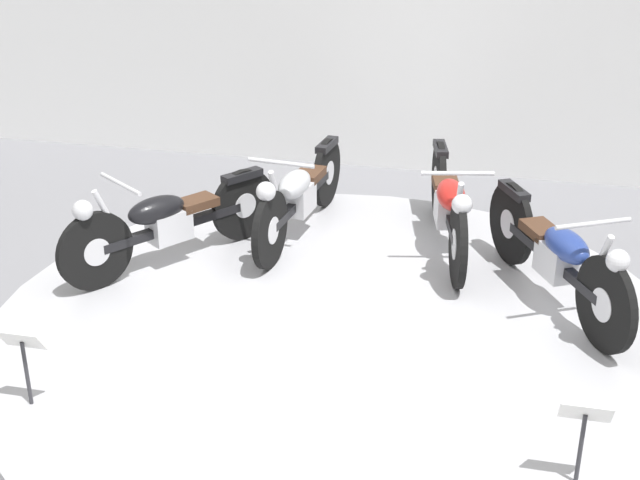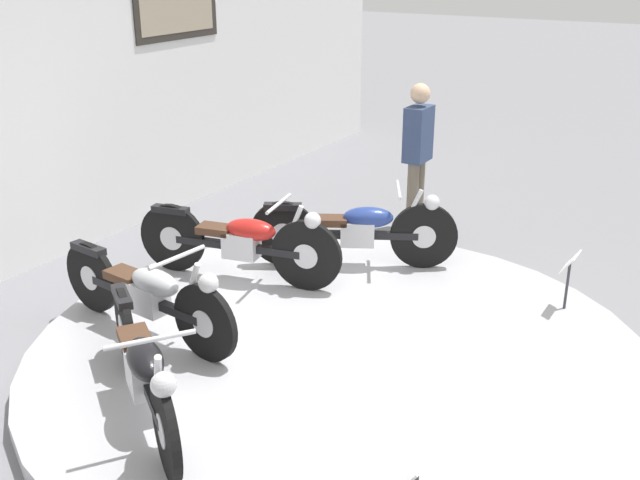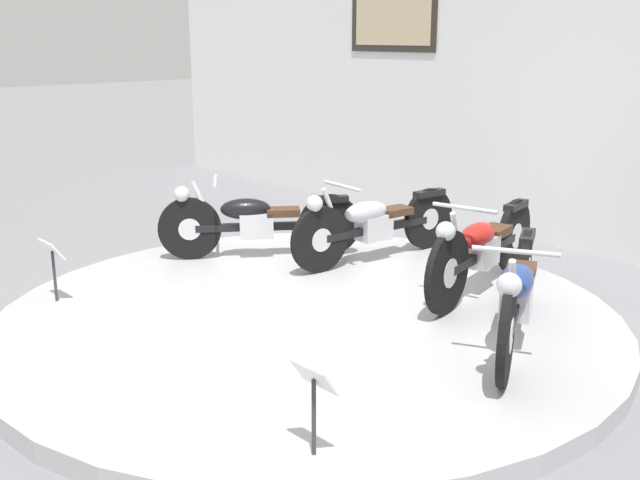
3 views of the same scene
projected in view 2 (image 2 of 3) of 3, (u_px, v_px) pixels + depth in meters
name	position (u px, v px, depth m)	size (l,w,h in m)	color
ground_plane	(338.00, 361.00, 5.89)	(60.00, 60.00, 0.00)	slate
display_platform	(338.00, 353.00, 5.86)	(4.83, 4.83, 0.14)	#ADADB2
motorcycle_black	(144.00, 367.00, 4.83)	(1.18, 1.62, 0.78)	black
motorcycle_silver	(148.00, 292.00, 5.87)	(0.54, 1.96, 0.78)	black
motorcycle_red	(241.00, 240.00, 6.85)	(0.59, 1.98, 0.81)	black
motorcycle_blue	(358.00, 228.00, 7.15)	(0.99, 1.79, 0.80)	black
info_placard_front_centre	(569.00, 269.00, 6.30)	(0.26, 0.11, 0.51)	#333338
visitor_standing	(418.00, 149.00, 8.29)	(0.36, 0.22, 1.67)	#6B6051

